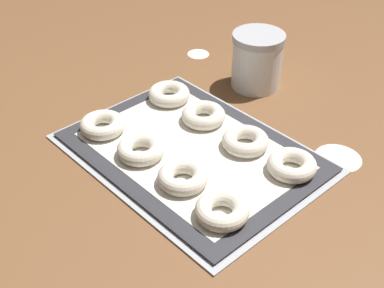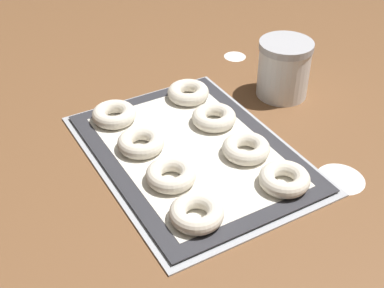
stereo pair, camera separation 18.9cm
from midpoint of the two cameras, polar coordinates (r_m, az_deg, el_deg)
ground_plane at (r=1.06m, az=-4.12°, el=-1.66°), size 2.80×2.80×0.00m
baking_tray at (r=1.06m, az=-5.07°, el=-1.29°), size 0.50×0.37×0.01m
baking_mat at (r=1.06m, az=-5.08°, el=-1.06°), size 0.47×0.35×0.00m
bagel_front_far_left at (r=1.13m, az=-14.28°, el=1.68°), size 0.09×0.09×0.03m
bagel_front_mid_left at (r=1.05m, az=-10.65°, el=-0.91°), size 0.09×0.09×0.03m
bagel_front_mid_right at (r=0.97m, az=-6.53°, el=-3.91°), size 0.09×0.09×0.03m
bagel_front_far_right at (r=0.90m, az=-2.75°, el=-7.55°), size 0.09×0.09×0.03m
bagel_back_far_left at (r=1.21m, az=-6.94°, el=5.05°), size 0.09×0.09×0.03m
bagel_back_mid_left at (r=1.13m, az=-3.53°, el=2.79°), size 0.09×0.09×0.03m
bagel_back_mid_right at (r=1.05m, az=0.67°, el=-0.02°), size 0.09×0.09×0.03m
bagel_back_far_right at (r=1.00m, az=5.37°, el=-2.64°), size 0.09×0.09×0.03m
flour_canister at (r=1.25m, az=2.70°, el=8.69°), size 0.12×0.12×0.13m
flour_patch_near at (r=1.43m, az=-3.14°, el=9.42°), size 0.06×0.06×0.00m
flour_patch_far at (r=1.07m, az=10.61°, el=-1.75°), size 0.09×0.09×0.00m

